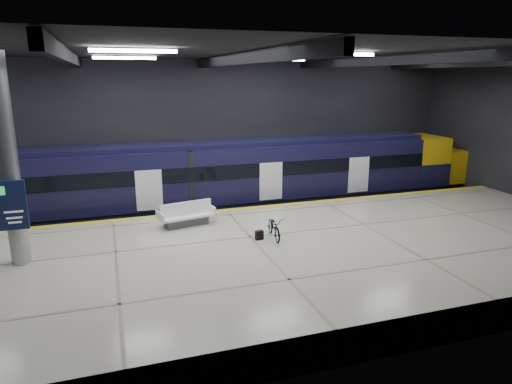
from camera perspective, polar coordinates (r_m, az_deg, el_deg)
name	(u,v)px	position (r m, az deg, el deg)	size (l,w,h in m)	color
ground	(243,254)	(19.01, -1.62, -7.76)	(30.00, 30.00, 0.00)	black
room_shell	(242,114)	(17.67, -1.76, 9.69)	(30.10, 16.10, 8.05)	black
platform	(263,265)	(16.60, 0.85, -9.09)	(30.00, 11.00, 1.10)	beige
safety_strip	(226,210)	(21.15, -3.77, -2.29)	(30.00, 0.40, 0.01)	gold
rails	(213,215)	(24.00, -5.37, -2.85)	(30.00, 1.52, 0.16)	gray
train	(240,176)	(23.85, -2.01, 2.01)	(29.40, 2.84, 3.79)	black
bench	(186,217)	(19.16, -8.72, -3.12)	(2.44, 1.40, 1.01)	#595B60
bicycle	(274,227)	(17.48, 2.29, -4.38)	(0.59, 1.69, 0.89)	#99999E
pannier_bag	(259,235)	(17.38, 0.41, -5.41)	(0.30, 0.18, 0.35)	black
info_column	(8,164)	(16.38, -28.56, 3.14)	(0.90, 0.78, 6.90)	#9EA0A5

